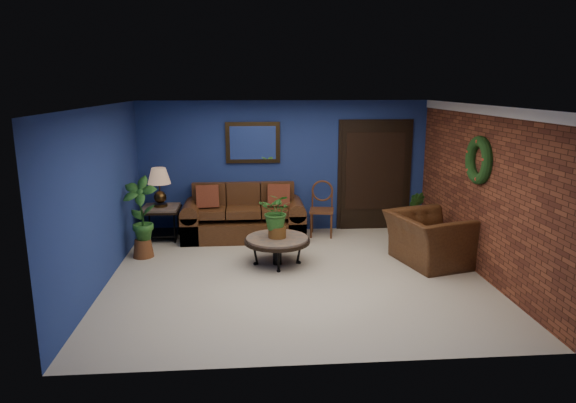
{
  "coord_description": "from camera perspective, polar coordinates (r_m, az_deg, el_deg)",
  "views": [
    {
      "loc": [
        -0.71,
        -7.19,
        2.79
      ],
      "look_at": [
        -0.09,
        0.55,
        1.01
      ],
      "focal_mm": 32.0,
      "sensor_mm": 36.0,
      "label": 1
    }
  ],
  "objects": [
    {
      "name": "armchair",
      "position": [
        8.44,
        15.46,
        -4.03
      ],
      "size": [
        1.35,
        1.47,
        0.8
      ],
      "primitive_type": "imported",
      "rotation": [
        0.0,
        0.0,
        1.83
      ],
      "color": "#4E2D16",
      "rests_on": "ground"
    },
    {
      "name": "side_chair",
      "position": [
        9.67,
        3.79,
        -0.35
      ],
      "size": [
        0.51,
        0.51,
        1.02
      ],
      "rotation": [
        0.0,
        0.0,
        -0.18
      ],
      "color": "#5D2D1A",
      "rests_on": "ground"
    },
    {
      "name": "coffee_plant",
      "position": [
        7.97,
        -1.23,
        -1.31
      ],
      "size": [
        0.66,
        0.62,
        0.71
      ],
      "color": "brown",
      "rests_on": "coffee_table"
    },
    {
      "name": "wall_right_brick",
      "position": [
        8.12,
        20.73,
        1.12
      ],
      "size": [
        0.04,
        5.0,
        2.5
      ],
      "primitive_type": "cube",
      "color": "brown",
      "rests_on": "ground"
    },
    {
      "name": "closet_door",
      "position": [
        10.12,
        9.58,
        2.81
      ],
      "size": [
        1.44,
        0.06,
        2.18
      ],
      "primitive_type": "cube",
      "color": "black",
      "rests_on": "wall_back"
    },
    {
      "name": "end_table",
      "position": [
        9.66,
        -13.92,
        -1.37
      ],
      "size": [
        0.68,
        0.68,
        0.62
      ],
      "color": "#514B47",
      "rests_on": "ground"
    },
    {
      "name": "wall_back",
      "position": [
        9.83,
        -0.38,
        3.89
      ],
      "size": [
        5.5,
        0.04,
        2.5
      ],
      "primitive_type": "cube",
      "color": "navy",
      "rests_on": "ground"
    },
    {
      "name": "table_lamp",
      "position": [
        9.53,
        -14.11,
        2.06
      ],
      "size": [
        0.41,
        0.41,
        0.69
      ],
      "color": "#3E2A13",
      "rests_on": "end_table"
    },
    {
      "name": "wall_left",
      "position": [
        7.63,
        -19.99,
        0.46
      ],
      "size": [
        0.04,
        5.0,
        2.5
      ],
      "primitive_type": "cube",
      "color": "navy",
      "rests_on": "ground"
    },
    {
      "name": "coffee_table",
      "position": [
        8.09,
        -1.21,
        -4.4
      ],
      "size": [
        1.03,
        1.03,
        0.44
      ],
      "rotation": [
        0.0,
        0.0,
        -0.37
      ],
      "color": "#514B47",
      "rests_on": "ground"
    },
    {
      "name": "sofa",
      "position": [
        9.59,
        -4.93,
        -2.01
      ],
      "size": [
        2.23,
        0.96,
        1.0
      ],
      "color": "#4E2D16",
      "rests_on": "ground"
    },
    {
      "name": "ceiling",
      "position": [
        7.23,
        1.07,
        10.6
      ],
      "size": [
        5.5,
        5.0,
        0.02
      ],
      "primitive_type": "cube",
      "color": "white",
      "rests_on": "wall_back"
    },
    {
      "name": "wreath",
      "position": [
        8.07,
        20.44,
        4.32
      ],
      "size": [
        0.16,
        0.72,
        0.72
      ],
      "primitive_type": "torus",
      "rotation": [
        0.0,
        1.57,
        0.0
      ],
      "color": "black",
      "rests_on": "wall_right_brick"
    },
    {
      "name": "crown_molding",
      "position": [
        7.97,
        21.21,
        9.45
      ],
      "size": [
        0.03,
        5.0,
        0.14
      ],
      "primitive_type": "cube",
      "color": "white",
      "rests_on": "wall_right_brick"
    },
    {
      "name": "wall_mirror",
      "position": [
        9.71,
        -3.93,
        6.54
      ],
      "size": [
        1.02,
        0.06,
        0.77
      ],
      "primitive_type": "cube",
      "color": "#3E2A13",
      "rests_on": "wall_back"
    },
    {
      "name": "floor",
      "position": [
        7.74,
        0.99,
        -8.23
      ],
      "size": [
        5.5,
        5.5,
        0.0
      ],
      "primitive_type": "plane",
      "color": "beige",
      "rests_on": "ground"
    },
    {
      "name": "floor_plant",
      "position": [
        9.82,
        13.72,
        -1.23
      ],
      "size": [
        0.47,
        0.41,
        0.87
      ],
      "color": "brown",
      "rests_on": "ground"
    },
    {
      "name": "tall_plant",
      "position": [
        8.68,
        -16.01,
        -1.45
      ],
      "size": [
        0.66,
        0.54,
        1.34
      ],
      "color": "brown",
      "rests_on": "ground"
    }
  ]
}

